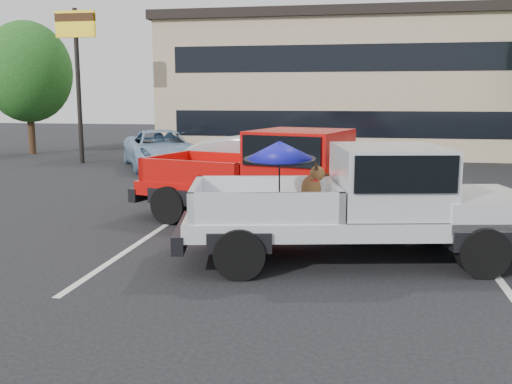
# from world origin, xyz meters

# --- Properties ---
(ground) EXTENTS (90.00, 90.00, 0.00)m
(ground) POSITION_xyz_m (0.00, 0.00, 0.00)
(ground) COLOR black
(ground) RESTS_ON ground
(stripe_left) EXTENTS (0.12, 5.00, 0.01)m
(stripe_left) POSITION_xyz_m (-3.00, 2.00, 0.00)
(stripe_left) COLOR silver
(stripe_left) RESTS_ON ground
(stripe_right) EXTENTS (0.12, 5.00, 0.01)m
(stripe_right) POSITION_xyz_m (3.00, 2.00, 0.00)
(stripe_right) COLOR silver
(stripe_right) RESTS_ON ground
(motel_building) EXTENTS (20.40, 8.40, 6.30)m
(motel_building) POSITION_xyz_m (2.00, 20.99, 3.21)
(motel_building) COLOR tan
(motel_building) RESTS_ON ground
(motel_sign) EXTENTS (1.60, 0.22, 6.00)m
(motel_sign) POSITION_xyz_m (-10.00, 14.00, 4.65)
(motel_sign) COLOR black
(motel_sign) RESTS_ON ground
(tree_left) EXTENTS (3.96, 3.96, 6.02)m
(tree_left) POSITION_xyz_m (-14.00, 17.00, 3.73)
(tree_left) COLOR #332114
(tree_left) RESTS_ON ground
(tree_back) EXTENTS (4.68, 4.68, 7.11)m
(tree_back) POSITION_xyz_m (6.00, 24.00, 4.41)
(tree_back) COLOR #332114
(tree_back) RESTS_ON ground
(silver_pickup) EXTENTS (5.97, 3.05, 2.06)m
(silver_pickup) POSITION_xyz_m (1.18, 2.05, 1.05)
(silver_pickup) COLOR black
(silver_pickup) RESTS_ON ground
(red_pickup) EXTENTS (6.35, 3.61, 1.98)m
(red_pickup) POSITION_xyz_m (-0.42, 4.39, 1.08)
(red_pickup) COLOR black
(red_pickup) RESTS_ON ground
(silver_sedan) EXTENTS (5.24, 2.93, 1.63)m
(silver_sedan) POSITION_xyz_m (-1.49, 7.23, 0.82)
(silver_sedan) COLOR #AFB0B6
(silver_sedan) RESTS_ON ground
(blue_suv) EXTENTS (4.48, 5.56, 1.41)m
(blue_suv) POSITION_xyz_m (-6.36, 13.13, 0.70)
(blue_suv) COLOR #82A1C1
(blue_suv) RESTS_ON ground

